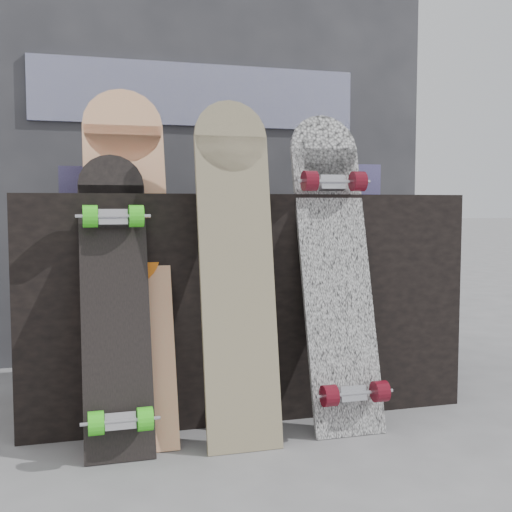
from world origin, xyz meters
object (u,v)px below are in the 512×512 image
object	(u,v)px
longboard_celtic	(237,260)
longboard_cascadia	(336,263)
vendor_table	(236,298)
skateboard_dark	(115,297)
longboard_geisha	(128,250)

from	to	relation	value
longboard_celtic	longboard_cascadia	xyz separation A→B (m)	(0.37, 0.06, -0.03)
vendor_table	longboard_cascadia	size ratio (longest dim) A/B	1.47
longboard_celtic	longboard_cascadia	bearing A→B (deg)	9.85
longboard_cascadia	longboard_celtic	bearing A→B (deg)	-170.15
vendor_table	longboard_cascadia	distance (m)	0.48
longboard_cascadia	skateboard_dark	size ratio (longest dim) A/B	1.17
longboard_celtic	skateboard_dark	size ratio (longest dim) A/B	1.19
vendor_table	longboard_geisha	world-z (taller)	longboard_geisha
longboard_cascadia	longboard_geisha	bearing A→B (deg)	172.64
vendor_table	longboard_cascadia	xyz separation A→B (m)	(0.26, -0.37, 0.16)
vendor_table	longboard_celtic	distance (m)	0.48
longboard_geisha	skateboard_dark	xyz separation A→B (m)	(-0.05, -0.11, -0.14)
vendor_table	longboard_geisha	distance (m)	0.56
longboard_cascadia	skateboard_dark	world-z (taller)	longboard_cascadia
vendor_table	longboard_cascadia	world-z (taller)	longboard_cascadia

